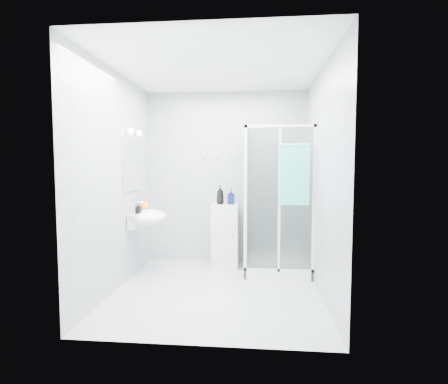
# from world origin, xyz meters

# --- Properties ---
(room) EXTENTS (2.40, 2.60, 2.60)m
(room) POSITION_xyz_m (0.00, 0.00, 1.30)
(room) COLOR #BABEC0
(room) RESTS_ON ground
(shower_enclosure) EXTENTS (0.90, 0.95, 2.00)m
(shower_enclosure) POSITION_xyz_m (0.67, 0.77, 0.45)
(shower_enclosure) COLOR white
(shower_enclosure) RESTS_ON ground
(wall_basin) EXTENTS (0.46, 0.56, 0.35)m
(wall_basin) POSITION_xyz_m (-0.99, 0.45, 0.80)
(wall_basin) COLOR white
(wall_basin) RESTS_ON ground
(mirror) EXTENTS (0.02, 0.60, 0.70)m
(mirror) POSITION_xyz_m (-1.19, 0.45, 1.50)
(mirror) COLOR white
(mirror) RESTS_ON room
(vanity_lights) EXTENTS (0.10, 0.40, 0.08)m
(vanity_lights) POSITION_xyz_m (-1.14, 0.45, 1.92)
(vanity_lights) COLOR silver
(vanity_lights) RESTS_ON room
(wall_hooks) EXTENTS (0.23, 0.06, 0.03)m
(wall_hooks) POSITION_xyz_m (-0.25, 1.26, 1.62)
(wall_hooks) COLOR silver
(wall_hooks) RESTS_ON room
(storage_cabinet) EXTENTS (0.39, 0.41, 0.92)m
(storage_cabinet) POSITION_xyz_m (0.01, 1.01, 0.46)
(storage_cabinet) COLOR silver
(storage_cabinet) RESTS_ON ground
(hand_towel) EXTENTS (0.36, 0.05, 0.77)m
(hand_towel) POSITION_xyz_m (0.93, 0.36, 1.39)
(hand_towel) COLOR #33C2AA
(hand_towel) RESTS_ON shower_enclosure
(shampoo_bottle_a) EXTENTS (0.12, 0.12, 0.28)m
(shampoo_bottle_a) POSITION_xyz_m (-0.07, 0.98, 1.06)
(shampoo_bottle_a) COLOR black
(shampoo_bottle_a) RESTS_ON storage_cabinet
(shampoo_bottle_b) EXTENTS (0.10, 0.11, 0.22)m
(shampoo_bottle_b) POSITION_xyz_m (0.09, 1.00, 1.04)
(shampoo_bottle_b) COLOR #0A1240
(shampoo_bottle_b) RESTS_ON storage_cabinet
(soap_dispenser_orange) EXTENTS (0.18, 0.18, 0.18)m
(soap_dispenser_orange) POSITION_xyz_m (-1.06, 0.58, 0.95)
(soap_dispenser_orange) COLOR orange
(soap_dispenser_orange) RESTS_ON wall_basin
(soap_dispenser_black) EXTENTS (0.07, 0.07, 0.14)m
(soap_dispenser_black) POSITION_xyz_m (-1.05, 0.30, 0.93)
(soap_dispenser_black) COLOR black
(soap_dispenser_black) RESTS_ON wall_basin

